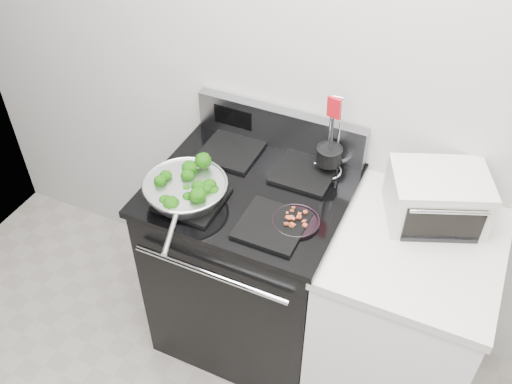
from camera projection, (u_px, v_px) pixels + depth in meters
The scene contains 8 objects.
back_wall at pixel (359, 76), 2.16m from camera, with size 4.00×0.02×2.70m, color #BBB8B1.
gas_range at pixel (251, 262), 2.60m from camera, with size 0.79×0.69×1.13m.
counter at pixel (397, 318), 2.40m from camera, with size 0.62×0.68×0.92m.
skillet at pixel (185, 190), 2.20m from camera, with size 0.33×0.51×0.07m.
broccoli_pile at pixel (185, 186), 2.19m from camera, with size 0.26×0.26×0.09m, color black, non-canonical shape.
bacon_plate at pixel (296, 219), 2.13m from camera, with size 0.18×0.18×0.04m.
utensil_holder at pixel (329, 159), 2.32m from camera, with size 0.12×0.12×0.37m.
toaster_oven at pixel (437, 197), 2.14m from camera, with size 0.43×0.38×0.20m.
Camera 1 is at (0.44, -0.14, 2.46)m, focal length 40.00 mm.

